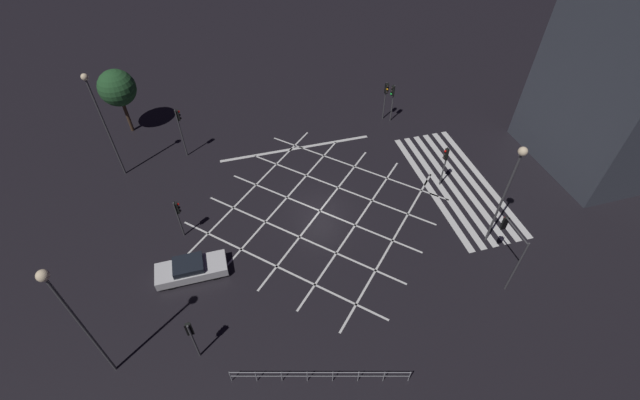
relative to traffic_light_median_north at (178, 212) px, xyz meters
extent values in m
plane|color=black|center=(-0.29, -9.68, -2.29)|extent=(200.00, 200.00, 0.00)
cube|color=silver|center=(-0.29, -18.56, -2.29)|extent=(13.00, 0.50, 0.01)
cube|color=silver|center=(-0.29, -19.46, -2.29)|extent=(13.00, 0.50, 0.01)
cube|color=silver|center=(-0.29, -20.36, -2.29)|extent=(13.00, 0.50, 0.01)
cube|color=silver|center=(-0.29, -21.26, -2.29)|extent=(13.00, 0.50, 0.01)
cube|color=silver|center=(-0.29, -22.16, -2.29)|extent=(13.00, 0.50, 0.01)
cube|color=silver|center=(-0.29, -23.06, -2.29)|extent=(13.00, 0.50, 0.01)
cube|color=silver|center=(3.79, -13.77, -2.29)|extent=(11.33, 11.33, 0.01)
cube|color=silver|center=(-4.38, -13.77, -2.29)|extent=(11.33, 11.33, 0.01)
cube|color=silver|center=(1.75, -11.72, -2.29)|extent=(11.33, 11.33, 0.01)
cube|color=silver|center=(-2.34, -11.72, -2.29)|extent=(11.33, 11.33, 0.01)
cube|color=silver|center=(-0.29, -9.68, -2.29)|extent=(11.33, 11.33, 0.01)
cube|color=silver|center=(-0.29, -9.68, -2.29)|extent=(11.33, 11.33, 0.01)
cube|color=silver|center=(-2.34, -7.64, -2.29)|extent=(11.33, 11.33, 0.01)
cube|color=silver|center=(1.75, -7.64, -2.29)|extent=(11.33, 11.33, 0.01)
cube|color=silver|center=(-4.38, -5.60, -2.29)|extent=(11.33, 11.33, 0.01)
cube|color=silver|center=(3.79, -5.60, -2.29)|extent=(11.33, 11.33, 0.01)
cube|color=silver|center=(7.43, -9.68, -2.29)|extent=(0.30, 13.00, 0.01)
cube|color=black|center=(4.74, -41.19, -0.29)|extent=(0.06, 1.40, 1.80)
cube|color=black|center=(4.74, -37.60, -0.29)|extent=(0.06, 1.40, 1.80)
cube|color=black|center=(4.74, -34.02, -0.29)|extent=(0.06, 1.40, 1.80)
cube|color=black|center=(4.74, -30.43, -0.29)|extent=(0.06, 1.40, 1.80)
cube|color=beige|center=(4.74, -37.60, 3.59)|extent=(0.06, 1.40, 1.80)
cube|color=black|center=(4.74, -34.02, 3.59)|extent=(0.06, 1.40, 1.80)
cube|color=beige|center=(4.74, -30.43, 3.59)|extent=(0.06, 1.40, 1.80)
cube|color=beige|center=(4.74, -34.02, 7.46)|extent=(0.06, 1.40, 1.80)
cube|color=beige|center=(4.74, -30.43, 7.46)|extent=(0.06, 1.40, 1.80)
cylinder|color=#424244|center=(0.00, 0.10, -0.69)|extent=(0.11, 0.11, 3.20)
cube|color=black|center=(0.00, -0.04, 0.41)|extent=(0.28, 0.16, 0.90)
sphere|color=red|center=(0.00, -0.15, 0.71)|extent=(0.18, 0.18, 0.18)
sphere|color=black|center=(0.00, -0.15, 0.41)|extent=(0.18, 0.18, 0.18)
sphere|color=black|center=(0.00, -0.15, 0.11)|extent=(0.18, 0.18, 0.18)
cube|color=black|center=(0.00, 0.05, 0.41)|extent=(0.36, 0.02, 0.98)
cylinder|color=#424244|center=(9.00, -0.61, -0.06)|extent=(0.11, 0.11, 4.47)
cube|color=black|center=(9.00, -0.74, 1.68)|extent=(0.28, 0.16, 0.90)
sphere|color=red|center=(9.00, -0.85, 1.98)|extent=(0.18, 0.18, 0.18)
sphere|color=black|center=(9.00, -0.85, 1.68)|extent=(0.18, 0.18, 0.18)
sphere|color=black|center=(9.00, -0.85, 1.38)|extent=(0.18, 0.18, 0.18)
cube|color=black|center=(9.00, -0.65, 1.68)|extent=(0.36, 0.02, 0.98)
cylinder|color=#424244|center=(-9.89, -19.04, -0.06)|extent=(0.11, 0.11, 4.46)
cylinder|color=#424244|center=(-8.82, -19.04, 2.02)|extent=(2.13, 0.09, 0.09)
cube|color=black|center=(-7.76, -19.04, 1.57)|extent=(0.16, 0.28, 0.90)
sphere|color=red|center=(-7.65, -19.04, 1.87)|extent=(0.18, 0.18, 0.18)
sphere|color=black|center=(-7.65, -19.04, 1.57)|extent=(0.18, 0.18, 0.18)
sphere|color=black|center=(-7.65, -19.04, 1.27)|extent=(0.18, 0.18, 0.18)
cube|color=black|center=(-7.85, -19.04, 1.57)|extent=(0.02, 0.36, 0.98)
cylinder|color=#424244|center=(9.67, -18.55, -0.44)|extent=(0.11, 0.11, 3.71)
cube|color=black|center=(9.53, -18.55, 0.92)|extent=(0.16, 0.28, 0.90)
sphere|color=black|center=(9.42, -18.55, 1.22)|extent=(0.18, 0.18, 0.18)
sphere|color=orange|center=(9.42, -18.55, 0.92)|extent=(0.18, 0.18, 0.18)
sphere|color=black|center=(9.42, -18.55, 0.62)|extent=(0.18, 0.18, 0.18)
cube|color=black|center=(9.62, -18.55, 0.92)|extent=(0.02, 0.36, 0.98)
cylinder|color=#424244|center=(-0.03, -19.52, -0.52)|extent=(0.11, 0.11, 3.55)
cube|color=black|center=(-0.03, -19.38, 0.76)|extent=(0.28, 0.16, 0.90)
sphere|color=red|center=(-0.03, -19.27, 1.06)|extent=(0.18, 0.18, 0.18)
sphere|color=black|center=(-0.03, -19.27, 0.76)|extent=(0.18, 0.18, 0.18)
sphere|color=black|center=(-0.03, -19.27, 0.46)|extent=(0.18, 0.18, 0.18)
cube|color=black|center=(-0.03, -19.47, 0.76)|extent=(0.36, 0.02, 0.98)
cylinder|color=#424244|center=(-9.17, -0.29, -0.68)|extent=(0.11, 0.11, 3.23)
cube|color=black|center=(-9.03, -0.29, 0.44)|extent=(0.16, 0.28, 0.90)
sphere|color=black|center=(-8.92, -0.29, 0.74)|extent=(0.18, 0.18, 0.18)
sphere|color=black|center=(-8.92, -0.29, 0.44)|extent=(0.18, 0.18, 0.18)
sphere|color=green|center=(-8.92, -0.29, 0.14)|extent=(0.18, 0.18, 0.18)
cube|color=black|center=(-9.12, -0.29, 0.44)|extent=(0.02, 0.36, 0.98)
cylinder|color=#424244|center=(9.17, -19.10, -0.47)|extent=(0.11, 0.11, 3.63)
cube|color=black|center=(9.17, -18.96, 0.84)|extent=(0.28, 0.16, 0.90)
sphere|color=black|center=(9.17, -18.85, 1.14)|extent=(0.18, 0.18, 0.18)
sphere|color=black|center=(9.17, -18.85, 0.84)|extent=(0.18, 0.18, 0.18)
sphere|color=green|center=(9.17, -18.85, 0.54)|extent=(0.18, 0.18, 0.18)
cube|color=black|center=(9.17, -19.05, 0.84)|extent=(0.36, 0.02, 0.98)
cylinder|color=#424244|center=(-8.72, 4.17, 1.96)|extent=(0.14, 0.14, 8.51)
sphere|color=#F9E0B2|center=(-8.72, 4.17, 6.38)|extent=(0.53, 0.53, 0.53)
cylinder|color=#424244|center=(-6.02, -19.99, 1.50)|extent=(0.14, 0.14, 7.59)
sphere|color=#F9E0B2|center=(-6.02, -19.99, 5.46)|extent=(0.55, 0.55, 0.55)
cylinder|color=#424244|center=(7.99, 4.35, 1.91)|extent=(0.14, 0.14, 8.39)
sphere|color=#F9E0B2|center=(7.99, 4.35, 6.25)|extent=(0.48, 0.48, 0.48)
cylinder|color=#473323|center=(14.01, 3.95, -0.72)|extent=(0.29, 0.29, 3.15)
sphere|color=#235128|center=(14.01, 3.95, 2.01)|extent=(3.07, 3.07, 3.07)
cube|color=silver|center=(-3.54, -0.28, -1.78)|extent=(1.72, 4.43, 0.62)
cube|color=black|center=(-3.54, -0.17, -1.26)|extent=(1.51, 1.86, 0.42)
sphere|color=white|center=(-3.01, -2.45, -1.84)|extent=(0.16, 0.16, 0.16)
sphere|color=white|center=(-4.08, -2.45, -1.84)|extent=(0.16, 0.16, 0.16)
cylinder|color=black|center=(-2.80, -1.66, -1.95)|extent=(0.20, 0.69, 0.69)
cylinder|color=black|center=(-4.28, -1.66, -1.95)|extent=(0.20, 0.69, 0.69)
cylinder|color=black|center=(-2.80, 1.09, -1.95)|extent=(0.20, 0.69, 0.69)
cylinder|color=black|center=(-4.28, 1.09, -1.95)|extent=(0.20, 0.69, 0.69)
cylinder|color=#9EA0A5|center=(-11.06, -1.82, -1.77)|extent=(0.05, 0.05, 1.05)
cylinder|color=#9EA0A5|center=(-11.41, -3.11, -1.77)|extent=(0.05, 0.05, 1.05)
cylinder|color=#9EA0A5|center=(-11.77, -4.40, -1.77)|extent=(0.05, 0.05, 1.05)
cylinder|color=#9EA0A5|center=(-12.13, -5.69, -1.77)|extent=(0.05, 0.05, 1.05)
cylinder|color=#9EA0A5|center=(-12.49, -6.98, -1.77)|extent=(0.05, 0.05, 1.05)
cylinder|color=#9EA0A5|center=(-12.85, -8.27, -1.77)|extent=(0.05, 0.05, 1.05)
cylinder|color=#9EA0A5|center=(-13.21, -9.55, -1.77)|extent=(0.05, 0.05, 1.05)
cylinder|color=#9EA0A5|center=(-13.57, -10.84, -1.77)|extent=(0.05, 0.05, 1.05)
cylinder|color=#9EA0A5|center=(-12.31, -6.33, -1.28)|extent=(2.55, 9.03, 0.04)
cylinder|color=#9EA0A5|center=(-12.31, -6.33, -1.71)|extent=(2.55, 9.03, 0.04)
camera|label=1|loc=(-21.27, -3.84, 20.55)|focal=24.00mm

